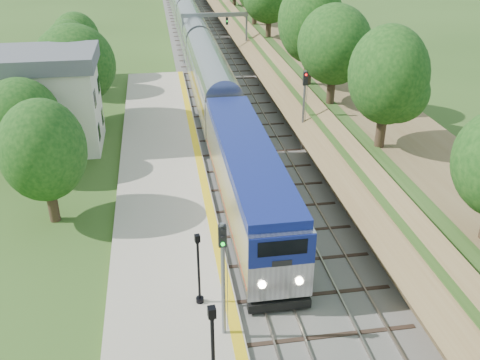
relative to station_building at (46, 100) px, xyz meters
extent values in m
cube|color=#4C4944|center=(16.00, 30.00, -4.03)|extent=(9.50, 170.00, 0.12)
cube|color=gray|center=(13.28, 30.00, -3.89)|extent=(0.08, 170.00, 0.16)
cube|color=gray|center=(14.72, 30.00, -3.89)|extent=(0.08, 170.00, 0.16)
cube|color=gray|center=(17.28, 30.00, -3.89)|extent=(0.08, 170.00, 0.16)
cube|color=gray|center=(18.72, 30.00, -3.89)|extent=(0.08, 170.00, 0.16)
cube|color=#AA9D89|center=(8.80, -14.00, -3.90)|extent=(6.40, 68.00, 0.38)
cube|color=gold|center=(11.65, -14.00, -3.70)|extent=(0.55, 68.00, 0.01)
cube|color=brown|center=(25.50, 30.00, -2.59)|extent=(9.00, 170.00, 3.00)
cube|color=brown|center=(21.60, 30.00, -2.79)|extent=(4.47, 170.00, 4.54)
cylinder|color=#332316|center=(24.00, -20.00, 0.22)|extent=(0.60, 0.60, 2.62)
sphere|color=#10380F|center=(24.00, -20.00, 3.79)|extent=(5.70, 5.70, 5.70)
cylinder|color=#332316|center=(24.00, 30.00, 0.22)|extent=(0.60, 0.60, 2.62)
cube|color=silver|center=(0.00, 0.00, -0.69)|extent=(8.00, 6.00, 6.80)
cube|color=#57595F|center=(0.00, 0.00, 3.31)|extent=(8.60, 6.60, 1.20)
cube|color=black|center=(4.01, -1.80, -2.29)|extent=(0.05, 1.10, 1.30)
cube|color=black|center=(4.01, 1.80, -2.29)|extent=(0.05, 1.10, 1.30)
cube|color=black|center=(4.01, -1.80, 0.51)|extent=(0.05, 1.10, 1.30)
cube|color=black|center=(4.01, 1.80, 0.51)|extent=(0.05, 1.10, 1.30)
cylinder|color=slate|center=(12.50, 25.00, -0.99)|extent=(0.24, 0.24, 6.20)
cylinder|color=slate|center=(20.50, 25.00, -0.99)|extent=(0.24, 0.24, 6.20)
cube|color=slate|center=(16.50, 25.00, 1.86)|extent=(8.40, 0.25, 0.50)
cube|color=black|center=(14.00, 24.85, 1.11)|extent=(0.30, 0.20, 0.90)
cube|color=black|center=(18.00, 24.85, 1.11)|extent=(0.30, 0.20, 0.90)
cylinder|color=#332316|center=(2.00, -4.00, -2.86)|extent=(0.60, 0.60, 2.45)
sphere|color=#10380F|center=(2.00, -4.00, 0.46)|extent=(5.32, 5.32, 5.32)
cylinder|color=#332316|center=(2.00, 12.00, -2.86)|extent=(0.60, 0.60, 2.45)
sphere|color=#10380F|center=(2.00, 12.00, 0.46)|extent=(5.32, 5.32, 5.32)
cube|color=black|center=(14.00, -13.46, -3.49)|extent=(2.94, 18.39, 0.64)
cube|color=#B7BAC1|center=(14.00, -13.46, -1.36)|extent=(3.19, 19.15, 3.62)
cube|color=navy|center=(14.00, -13.46, 0.68)|extent=(3.06, 18.39, 0.47)
cube|color=navy|center=(14.00, -23.06, -0.35)|extent=(3.16, 0.10, 1.60)
cube|color=black|center=(14.00, -23.10, -0.14)|extent=(2.34, 0.06, 0.80)
cube|color=#A92510|center=(14.00, -13.46, -2.59)|extent=(3.21, 18.77, 0.11)
cube|color=#B7BAC1|center=(14.00, 7.36, -1.73)|extent=(3.19, 21.28, 4.15)
cube|color=#B7BAC1|center=(14.00, 29.24, -1.73)|extent=(3.19, 21.28, 4.15)
cube|color=#B7BAC1|center=(14.00, 51.13, -1.73)|extent=(3.19, 21.28, 4.15)
cylinder|color=black|center=(10.23, -27.96, -1.50)|extent=(0.15, 0.15, 4.11)
cube|color=black|center=(10.23, -27.96, 0.77)|extent=(0.31, 0.31, 0.42)
cube|color=silver|center=(10.23, -27.96, 0.77)|extent=(0.22, 0.22, 0.32)
cylinder|color=black|center=(10.20, -21.96, -3.58)|extent=(0.39, 0.39, 0.26)
cylinder|color=black|center=(10.20, -21.96, -1.86)|extent=(0.12, 0.12, 3.44)
cube|color=black|center=(10.20, -21.96, 0.04)|extent=(0.28, 0.28, 0.35)
cube|color=silver|center=(10.20, -21.96, 0.04)|extent=(0.20, 0.20, 0.26)
cylinder|color=slate|center=(11.10, -24.27, -0.77)|extent=(0.18, 0.18, 5.88)
cube|color=black|center=(11.10, -24.27, 1.56)|extent=(0.34, 0.22, 1.01)
cylinder|color=#0CE526|center=(11.10, -24.40, 1.56)|extent=(0.16, 0.06, 0.16)
cylinder|color=slate|center=(20.20, -3.85, -0.69)|extent=(0.19, 0.19, 6.55)
cube|color=black|center=(20.20, -3.85, 1.95)|extent=(0.36, 0.23, 1.06)
cylinder|color=#FF0C0C|center=(20.20, -3.99, 1.95)|extent=(0.17, 0.06, 0.17)
camera|label=1|loc=(8.89, -42.83, 13.70)|focal=40.00mm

